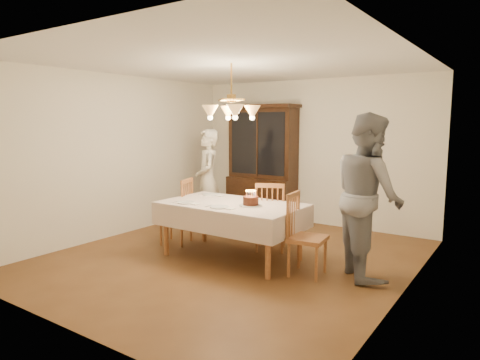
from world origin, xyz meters
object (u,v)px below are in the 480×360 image
Objects in this scene: dining_table at (232,209)px; china_hutch at (262,165)px; elderly_woman at (208,180)px; chair_far_side at (271,220)px; birthday_cake at (251,202)px.

dining_table is 0.88× the size of china_hutch.
china_hutch is at bearing 111.58° from dining_table.
china_hutch is 1.25× the size of elderly_woman.
elderly_woman is at bearing 140.40° from dining_table.
china_hutch is 2.10m from chair_far_side.
china_hutch reaches higher than dining_table.
dining_table is 1.90× the size of chair_far_side.
birthday_cake is at bearing -61.99° from china_hutch.
birthday_cake is at bearing -84.77° from chair_far_side.
chair_far_side is at bearing 30.88° from elderly_woman.
dining_table is 2.45m from china_hutch.
elderly_woman is (-1.20, 0.99, 0.18)m from dining_table.
elderly_woman is 1.83m from birthday_cake.
dining_table is 6.33× the size of birthday_cake.
dining_table is 0.70m from chair_far_side.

